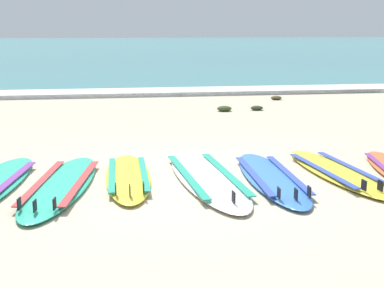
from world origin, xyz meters
name	(u,v)px	position (x,y,z in m)	size (l,w,h in m)	color
ground_plane	(192,182)	(0.00, 0.00, 0.00)	(80.00, 80.00, 0.00)	#C1B599
sea	(126,47)	(0.00, 37.31, 0.05)	(80.00, 60.00, 0.10)	teal
wave_foam_strip	(149,92)	(0.00, 7.87, 0.06)	(80.00, 1.12, 0.11)	white
surfboard_1	(61,185)	(-1.46, -0.02, 0.04)	(0.96, 2.48, 0.18)	#2DB793
surfboard_2	(128,177)	(-0.72, 0.19, 0.04)	(0.52, 2.05, 0.18)	yellow
surfboard_3	(206,177)	(0.18, 0.05, 0.04)	(0.89, 2.64, 0.18)	white
surfboard_4	(271,177)	(0.91, -0.07, 0.04)	(0.61, 2.29, 0.18)	#3875CC
surfboard_5	(337,172)	(1.76, 0.05, 0.04)	(0.81, 2.29, 0.18)	yellow
seaweed_clump_near_shoreline	(276,98)	(2.98, 6.42, 0.05)	(0.27, 0.21, 0.09)	#4C4228
seaweed_clump_mid_sand	(224,109)	(1.39, 4.92, 0.05)	(0.31, 0.25, 0.11)	#384723
seaweed_clump_by_the_boards	(257,108)	(2.10, 4.95, 0.05)	(0.26, 0.21, 0.09)	#2D381E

